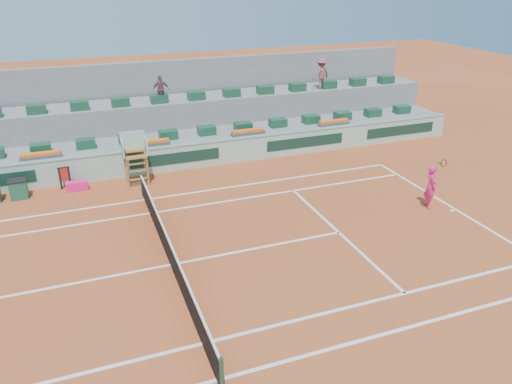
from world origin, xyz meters
TOP-DOWN VIEW (x-y plane):
  - ground at (0.00, 0.00)m, footprint 90.00×90.00m
  - seating_tier_lower at (0.00, 10.70)m, footprint 36.00×4.00m
  - seating_tier_upper at (0.00, 12.30)m, footprint 36.00×2.40m
  - stadium_back_wall at (0.00, 13.90)m, footprint 36.00×0.40m
  - player_bag at (-2.66, 7.57)m, footprint 0.94×0.42m
  - spectator_mid at (2.11, 11.59)m, footprint 0.87×0.40m
  - spectator_right at (11.51, 11.73)m, footprint 1.29×0.98m
  - court_lines at (0.00, 0.00)m, footprint 23.89×11.09m
  - tennis_net at (0.00, 0.00)m, footprint 0.10×11.97m
  - advertising_hoarding at (0.02, 8.50)m, footprint 36.00×0.34m
  - umpire_chair at (0.00, 7.50)m, footprint 1.10×0.90m
  - seat_row_lower at (0.00, 9.80)m, footprint 32.90×0.60m
  - seat_row_upper at (0.00, 11.70)m, footprint 32.90×0.60m
  - flower_planters at (-1.50, 9.00)m, footprint 26.80×0.36m
  - drink_cooler_a at (-5.02, 7.59)m, footprint 0.74×0.64m
  - towel_rack at (-3.11, 7.96)m, footprint 0.51×0.09m
  - tennis_player at (10.98, 0.67)m, footprint 0.63×0.95m

SIDE VIEW (x-z plane):
  - ground at x=0.00m, z-range 0.00..0.00m
  - court_lines at x=0.00m, z-range 0.00..0.01m
  - player_bag at x=-2.66m, z-range 0.00..0.42m
  - drink_cooler_a at x=-5.02m, z-range 0.00..0.84m
  - tennis_net at x=0.00m, z-range -0.02..1.08m
  - seating_tier_lower at x=0.00m, z-range 0.00..1.20m
  - towel_rack at x=-3.11m, z-range 0.09..1.12m
  - advertising_hoarding at x=0.02m, z-range 0.00..1.26m
  - tennis_player at x=10.98m, z-range -0.21..2.06m
  - seating_tier_upper at x=0.00m, z-range 0.00..2.60m
  - flower_planters at x=-1.50m, z-range 1.19..1.47m
  - seat_row_lower at x=0.00m, z-range 1.20..1.64m
  - umpire_chair at x=0.00m, z-range 0.34..2.74m
  - stadium_back_wall at x=0.00m, z-range 0.00..4.40m
  - seat_row_upper at x=0.00m, z-range 2.60..3.04m
  - spectator_mid at x=2.11m, z-range 2.60..4.06m
  - spectator_right at x=11.51m, z-range 2.60..4.37m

